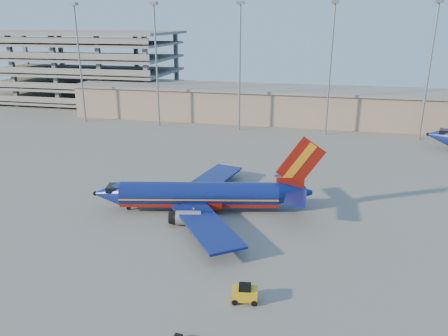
{
  "coord_description": "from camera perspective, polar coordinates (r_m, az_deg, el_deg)",
  "views": [
    {
      "loc": [
        13.63,
        -53.32,
        24.79
      ],
      "look_at": [
        0.27,
        6.21,
        4.0
      ],
      "focal_mm": 35.0,
      "sensor_mm": 36.0,
      "label": 1
    }
  ],
  "objects": [
    {
      "name": "ground",
      "position": [
        60.36,
        -1.55,
        -5.44
      ],
      "size": [
        220.0,
        220.0,
        0.0
      ],
      "primitive_type": "plane",
      "color": "slate",
      "rests_on": "ground"
    },
    {
      "name": "terminal_building",
      "position": [
        113.24,
        10.71,
        8.08
      ],
      "size": [
        122.0,
        16.0,
        8.5
      ],
      "color": "#8A725F",
      "rests_on": "ground"
    },
    {
      "name": "parking_garage",
      "position": [
        148.7,
        -18.46,
        12.85
      ],
      "size": [
        62.0,
        32.0,
        21.4
      ],
      "color": "slate",
      "rests_on": "ground"
    },
    {
      "name": "light_mast_row",
      "position": [
        99.95,
        7.91,
        14.49
      ],
      "size": [
        101.6,
        1.6,
        28.65
      ],
      "color": "gray",
      "rests_on": "ground"
    },
    {
      "name": "aircraft_main",
      "position": [
        59.29,
        -2.53,
        -3.55
      ],
      "size": [
        30.78,
        29.31,
        10.54
      ],
      "rotation": [
        0.0,
        0.0,
        0.21
      ],
      "color": "navy",
      "rests_on": "ground"
    },
    {
      "name": "baggage_tug",
      "position": [
        41.87,
        2.73,
        -16.02
      ],
      "size": [
        2.53,
        1.73,
        1.7
      ],
      "rotation": [
        0.0,
        0.0,
        0.13
      ],
      "color": "gold",
      "rests_on": "ground"
    }
  ]
}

